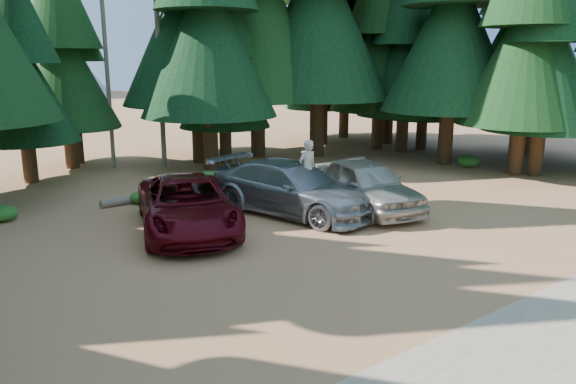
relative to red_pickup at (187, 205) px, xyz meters
The scene contains 19 objects.
ground 5.41m from the red_pickup, 54.32° to the right, with size 160.00×160.00×0.00m, color #AC7949.
forest_belt_north 11.14m from the red_pickup, 73.71° to the left, with size 36.00×7.00×22.00m, color black, non-canonical shape.
forest_belt_east 18.64m from the red_pickup, ahead, with size 6.00×22.00×22.00m, color black, non-canonical shape.
snag_front 12.05m from the red_pickup, 68.93° to the left, with size 0.24×0.24×12.00m, color gray.
snag_back 12.53m from the red_pickup, 80.67° to the left, with size 0.20×0.20×10.00m, color gray.
red_pickup is the anchor object (origin of this frame).
silver_minivan_center 3.81m from the red_pickup, ahead, with size 2.51×6.17×1.79m, color #95969C.
silver_minivan_right 6.37m from the red_pickup, 13.63° to the right, with size 2.11×5.24×1.79m, color beige.
frisbee_player 4.32m from the red_pickup, ahead, with size 0.71×0.47×1.94m.
log_left 4.52m from the red_pickup, 79.83° to the left, with size 0.29×0.29×4.13m, color gray.
log_mid 10.05m from the red_pickup, 33.57° to the left, with size 0.24×0.24×2.91m, color gray.
log_right 11.53m from the red_pickup, 26.09° to the left, with size 0.31×0.31×4.91m, color gray.
shrub_far_left 6.42m from the red_pickup, 133.20° to the left, with size 0.93×0.93×0.51m, color #1D611D.
shrub_left 4.17m from the red_pickup, 87.34° to the left, with size 0.82×0.82×0.45m, color #1D611D.
shrub_center_left 5.94m from the red_pickup, 70.22° to the left, with size 1.20×1.20×0.66m, color #1D611D.
shrub_center_right 6.32m from the red_pickup, 54.88° to the left, with size 1.13×1.13×0.62m, color #1D611D.
shrub_right 9.25m from the red_pickup, 16.49° to the left, with size 0.90×0.90×0.50m, color #1D611D.
shrub_far_right 8.99m from the red_pickup, 33.38° to the left, with size 1.29×1.29×0.71m, color #1D611D.
shrub_edge_east 15.93m from the red_pickup, ahead, with size 1.07×1.07×0.59m, color #1D611D.
Camera 1 is at (-10.66, -10.89, 5.25)m, focal length 35.00 mm.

